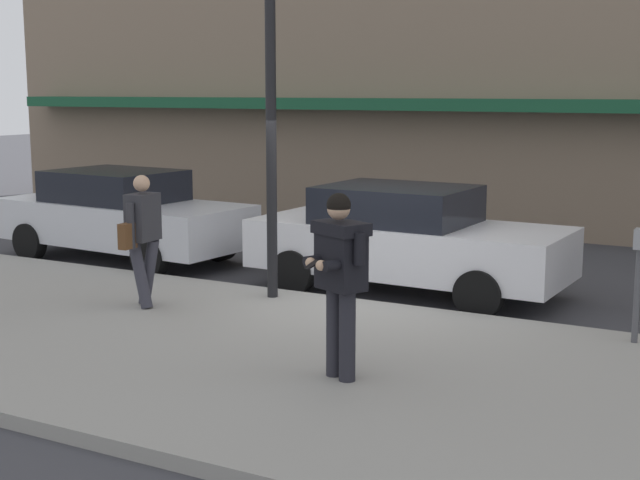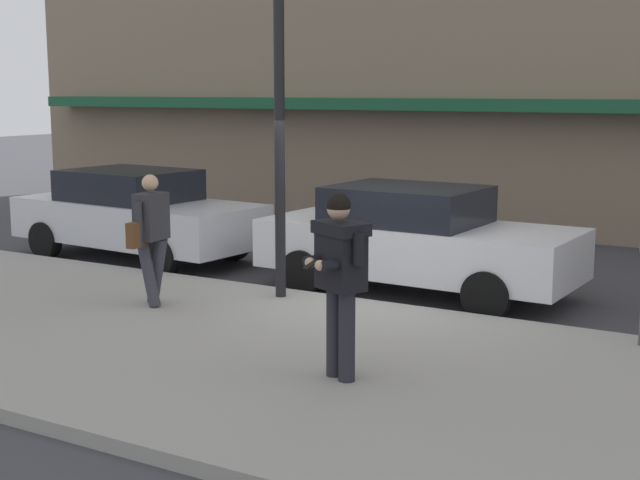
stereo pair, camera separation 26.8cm
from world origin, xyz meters
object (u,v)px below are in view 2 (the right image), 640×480
object	(u,v)px
parked_sedan_near	(136,214)
street_lamp_post	(279,70)
man_texting_on_phone	(340,266)
pedestrian_with_bag	(151,231)
parked_sedan_mid	(415,239)

from	to	relation	value
parked_sedan_near	street_lamp_post	size ratio (longest dim) A/B	0.95
parked_sedan_near	man_texting_on_phone	distance (m)	7.67
street_lamp_post	man_texting_on_phone	bearing A→B (deg)	-47.68
man_texting_on_phone	street_lamp_post	size ratio (longest dim) A/B	0.37
parked_sedan_near	pedestrian_with_bag	bearing A→B (deg)	-45.05
parked_sedan_near	parked_sedan_mid	xyz separation A→B (m)	(5.25, 0.03, 0.00)
parked_sedan_near	pedestrian_with_bag	size ratio (longest dim) A/B	2.72
man_texting_on_phone	pedestrian_with_bag	distance (m)	3.79
parked_sedan_near	pedestrian_with_bag	xyz separation A→B (m)	(2.86, -2.86, 0.32)
parked_sedan_mid	street_lamp_post	size ratio (longest dim) A/B	0.93
parked_sedan_near	street_lamp_post	bearing A→B (deg)	-21.75
pedestrian_with_bag	street_lamp_post	size ratio (longest dim) A/B	0.35
parked_sedan_mid	pedestrian_with_bag	bearing A→B (deg)	-129.64
parked_sedan_mid	street_lamp_post	bearing A→B (deg)	-127.14
man_texting_on_phone	pedestrian_with_bag	bearing A→B (deg)	159.06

